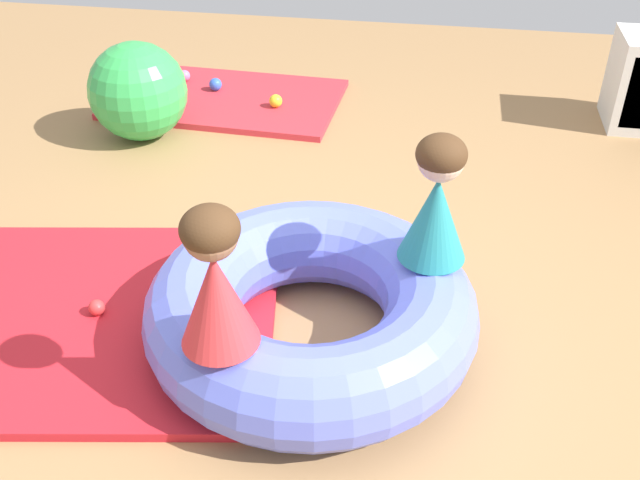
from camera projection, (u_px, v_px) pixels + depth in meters
name	position (u px, v px, depth m)	size (l,w,h in m)	color
ground_plane	(312.00, 327.00, 2.92)	(8.00, 8.00, 0.00)	#9E7549
gym_mat_far_left	(98.00, 316.00, 2.95)	(1.45, 1.27, 0.04)	red
gym_mat_near_left	(227.00, 99.00, 4.78)	(1.48, 0.92, 0.04)	red
inflatable_cushion	(311.00, 309.00, 2.74)	(1.27, 1.27, 0.36)	#6070E5
child_in_red	(215.00, 280.00, 2.19)	(0.30, 0.30, 0.51)	red
child_in_teal	(437.00, 200.00, 2.58)	(0.36, 0.36, 0.50)	teal
play_ball_orange	(138.00, 97.00, 4.65)	(0.09, 0.09, 0.09)	orange
play_ball_blue	(216.00, 84.00, 4.83)	(0.09, 0.09, 0.09)	blue
play_ball_red	(97.00, 308.00, 2.91)	(0.07, 0.07, 0.07)	red
play_ball_teal	(157.00, 71.00, 4.99)	(0.11, 0.11, 0.11)	teal
play_ball_yellow	(276.00, 101.00, 4.60)	(0.08, 0.08, 0.08)	yellow
play_ball_pink	(184.00, 76.00, 4.96)	(0.08, 0.08, 0.08)	pink
exercise_ball_large	(138.00, 91.00, 4.20)	(0.58, 0.58, 0.58)	green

